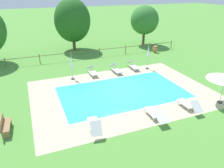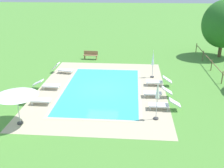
{
  "view_description": "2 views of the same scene",
  "coord_description": "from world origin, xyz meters",
  "px_view_note": "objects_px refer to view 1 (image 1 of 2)",
  "views": [
    {
      "loc": [
        -6.47,
        -13.78,
        7.55
      ],
      "look_at": [
        -0.69,
        0.5,
        0.6
      ],
      "focal_mm": 34.59,
      "sensor_mm": 36.0,
      "label": 1
    },
    {
      "loc": [
        19.41,
        2.37,
        8.0
      ],
      "look_at": [
        1.15,
        0.9,
        0.9
      ],
      "focal_mm": 43.82,
      "sensor_mm": 36.0,
      "label": 2
    }
  ],
  "objects_px": {
    "sun_lounger_north_mid": "(155,114)",
    "sun_lounger_south_mid": "(189,104)",
    "sun_lounger_south_near_corner": "(116,69)",
    "tree_centre": "(72,20)",
    "patio_umbrella_closed_row_west": "(148,53)",
    "terracotta_urn_near_fence": "(155,49)",
    "sun_lounger_north_far": "(133,65)",
    "patio_umbrella_closed_row_mid_west": "(72,63)",
    "wooden_bench_lawn_side": "(5,125)",
    "sun_lounger_north_near_steps": "(92,71)",
    "sun_lounger_north_end": "(94,125)",
    "tree_far_west": "(145,20)"
  },
  "relations": [
    {
      "from": "sun_lounger_north_end",
      "to": "tree_far_west",
      "type": "relative_size",
      "value": 0.37
    },
    {
      "from": "patio_umbrella_closed_row_west",
      "to": "tree_far_west",
      "type": "height_order",
      "value": "tree_far_west"
    },
    {
      "from": "patio_umbrella_closed_row_mid_west",
      "to": "sun_lounger_north_far",
      "type": "bearing_deg",
      "value": 3.34
    },
    {
      "from": "sun_lounger_south_mid",
      "to": "sun_lounger_north_end",
      "type": "bearing_deg",
      "value": 178.76
    },
    {
      "from": "terracotta_urn_near_fence",
      "to": "sun_lounger_north_far",
      "type": "bearing_deg",
      "value": -141.31
    },
    {
      "from": "wooden_bench_lawn_side",
      "to": "tree_far_west",
      "type": "xyz_separation_m",
      "value": [
        17.41,
        14.96,
        2.93
      ]
    },
    {
      "from": "sun_lounger_north_far",
      "to": "sun_lounger_south_near_corner",
      "type": "xyz_separation_m",
      "value": [
        -1.99,
        -0.28,
        0.0
      ]
    },
    {
      "from": "sun_lounger_south_mid",
      "to": "tree_centre",
      "type": "relative_size",
      "value": 0.31
    },
    {
      "from": "wooden_bench_lawn_side",
      "to": "tree_centre",
      "type": "xyz_separation_m",
      "value": [
        7.66,
        15.99,
        3.26
      ]
    },
    {
      "from": "patio_umbrella_closed_row_mid_west",
      "to": "wooden_bench_lawn_side",
      "type": "distance_m",
      "value": 8.16
    },
    {
      "from": "sun_lounger_north_far",
      "to": "sun_lounger_north_near_steps",
      "type": "bearing_deg",
      "value": -179.78
    },
    {
      "from": "wooden_bench_lawn_side",
      "to": "tree_centre",
      "type": "distance_m",
      "value": 18.03
    },
    {
      "from": "sun_lounger_north_end",
      "to": "tree_centre",
      "type": "xyz_separation_m",
      "value": [
        2.95,
        17.79,
        3.34
      ]
    },
    {
      "from": "sun_lounger_south_mid",
      "to": "wooden_bench_lawn_side",
      "type": "distance_m",
      "value": 11.47
    },
    {
      "from": "sun_lounger_south_mid",
      "to": "tree_centre",
      "type": "bearing_deg",
      "value": 101.47
    },
    {
      "from": "sun_lounger_north_far",
      "to": "terracotta_urn_near_fence",
      "type": "relative_size",
      "value": 2.52
    },
    {
      "from": "sun_lounger_north_end",
      "to": "patio_umbrella_closed_row_west",
      "type": "xyz_separation_m",
      "value": [
        8.08,
        7.77,
        1.31
      ]
    },
    {
      "from": "sun_lounger_north_end",
      "to": "sun_lounger_north_mid",
      "type": "bearing_deg",
      "value": -3.74
    },
    {
      "from": "sun_lounger_north_near_steps",
      "to": "tree_centre",
      "type": "distance_m",
      "value": 10.07
    },
    {
      "from": "terracotta_urn_near_fence",
      "to": "sun_lounger_north_mid",
      "type": "bearing_deg",
      "value": -122.43
    },
    {
      "from": "sun_lounger_south_near_corner",
      "to": "tree_far_west",
      "type": "xyz_separation_m",
      "value": [
        7.95,
        8.7,
        3.03
      ]
    },
    {
      "from": "sun_lounger_north_near_steps",
      "to": "tree_far_west",
      "type": "xyz_separation_m",
      "value": [
        10.24,
        8.44,
        3.03
      ]
    },
    {
      "from": "terracotta_urn_near_fence",
      "to": "patio_umbrella_closed_row_west",
      "type": "bearing_deg",
      "value": -129.5
    },
    {
      "from": "sun_lounger_south_near_corner",
      "to": "terracotta_urn_near_fence",
      "type": "height_order",
      "value": "terracotta_urn_near_fence"
    },
    {
      "from": "sun_lounger_north_far",
      "to": "patio_umbrella_closed_row_west",
      "type": "relative_size",
      "value": 0.83
    },
    {
      "from": "sun_lounger_north_near_steps",
      "to": "patio_umbrella_closed_row_mid_west",
      "type": "relative_size",
      "value": 0.86
    },
    {
      "from": "sun_lounger_north_end",
      "to": "sun_lounger_north_near_steps",
      "type": "bearing_deg",
      "value": 73.55
    },
    {
      "from": "sun_lounger_north_near_steps",
      "to": "patio_umbrella_closed_row_west",
      "type": "xyz_separation_m",
      "value": [
        5.62,
        -0.54,
        1.33
      ]
    },
    {
      "from": "tree_centre",
      "to": "patio_umbrella_closed_row_west",
      "type": "bearing_deg",
      "value": -62.89
    },
    {
      "from": "tree_far_west",
      "to": "tree_centre",
      "type": "height_order",
      "value": "tree_centre"
    },
    {
      "from": "sun_lounger_north_mid",
      "to": "sun_lounger_south_mid",
      "type": "bearing_deg",
      "value": 2.36
    },
    {
      "from": "wooden_bench_lawn_side",
      "to": "terracotta_urn_near_fence",
      "type": "relative_size",
      "value": 1.87
    },
    {
      "from": "sun_lounger_north_end",
      "to": "tree_far_west",
      "type": "height_order",
      "value": "tree_far_west"
    },
    {
      "from": "sun_lounger_south_near_corner",
      "to": "tree_centre",
      "type": "distance_m",
      "value": 10.46
    },
    {
      "from": "sun_lounger_south_near_corner",
      "to": "terracotta_urn_near_fence",
      "type": "relative_size",
      "value": 2.51
    },
    {
      "from": "patio_umbrella_closed_row_mid_west",
      "to": "tree_far_west",
      "type": "bearing_deg",
      "value": 35.81
    },
    {
      "from": "patio_umbrella_closed_row_west",
      "to": "tree_centre",
      "type": "distance_m",
      "value": 11.43
    },
    {
      "from": "wooden_bench_lawn_side",
      "to": "tree_centre",
      "type": "bearing_deg",
      "value": 64.4
    },
    {
      "from": "sun_lounger_north_end",
      "to": "tree_far_west",
      "type": "xyz_separation_m",
      "value": [
        12.69,
        16.75,
        3.01
      ]
    },
    {
      "from": "sun_lounger_south_near_corner",
      "to": "tree_centre",
      "type": "bearing_deg",
      "value": 100.42
    },
    {
      "from": "patio_umbrella_closed_row_west",
      "to": "terracotta_urn_near_fence",
      "type": "height_order",
      "value": "patio_umbrella_closed_row_west"
    },
    {
      "from": "sun_lounger_north_near_steps",
      "to": "sun_lounger_north_mid",
      "type": "height_order",
      "value": "sun_lounger_north_near_steps"
    },
    {
      "from": "sun_lounger_south_mid",
      "to": "sun_lounger_north_mid",
      "type": "bearing_deg",
      "value": -177.64
    },
    {
      "from": "patio_umbrella_closed_row_west",
      "to": "wooden_bench_lawn_side",
      "type": "relative_size",
      "value": 1.63
    },
    {
      "from": "sun_lounger_north_mid",
      "to": "sun_lounger_south_mid",
      "type": "xyz_separation_m",
      "value": [
        2.71,
        0.11,
        0.02
      ]
    },
    {
      "from": "wooden_bench_lawn_side",
      "to": "terracotta_urn_near_fence",
      "type": "height_order",
      "value": "wooden_bench_lawn_side"
    },
    {
      "from": "sun_lounger_north_far",
      "to": "terracotta_urn_near_fence",
      "type": "bearing_deg",
      "value": 38.69
    },
    {
      "from": "sun_lounger_north_end",
      "to": "tree_centre",
      "type": "relative_size",
      "value": 0.31
    },
    {
      "from": "sun_lounger_north_far",
      "to": "sun_lounger_south_near_corner",
      "type": "bearing_deg",
      "value": -172.06
    },
    {
      "from": "patio_umbrella_closed_row_mid_west",
      "to": "wooden_bench_lawn_side",
      "type": "height_order",
      "value": "patio_umbrella_closed_row_mid_west"
    }
  ]
}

